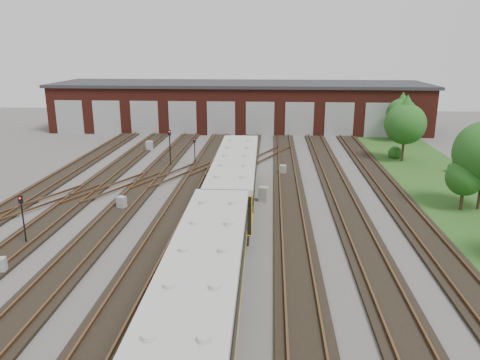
{
  "coord_description": "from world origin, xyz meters",
  "views": [
    {
      "loc": [
        4.53,
        -25.57,
        11.23
      ],
      "look_at": [
        2.33,
        6.43,
        2.0
      ],
      "focal_mm": 35.0,
      "sensor_mm": 36.0,
      "label": 1
    }
  ],
  "objects": [
    {
      "name": "ground",
      "position": [
        0.0,
        0.0,
        0.0
      ],
      "size": [
        120.0,
        120.0,
        0.0
      ],
      "primitive_type": "plane",
      "color": "#413F3C",
      "rests_on": "ground"
    },
    {
      "name": "track_network",
      "position": [
        -0.17,
        0.59,
        0.11
      ],
      "size": [
        30.4,
        70.0,
        0.33
      ],
      "color": "black",
      "rests_on": "ground"
    },
    {
      "name": "maintenance_shed",
      "position": [
        -0.01,
        39.97,
        3.2
      ],
      "size": [
        51.0,
        12.5,
        6.35
      ],
      "color": "#501B14",
      "rests_on": "ground"
    },
    {
      "name": "grass_verge",
      "position": [
        19.0,
        10.0,
        0.03
      ],
      "size": [
        8.0,
        55.0,
        0.05
      ],
      "primitive_type": "cube",
      "color": "#274918",
      "rests_on": "ground"
    },
    {
      "name": "metro_train",
      "position": [
        2.0,
        -9.26,
        2.03
      ],
      "size": [
        3.14,
        48.12,
        3.32
      ],
      "rotation": [
        0.0,
        0.0,
        0.02
      ],
      "color": "black",
      "rests_on": "ground"
    },
    {
      "name": "signal_mast_0",
      "position": [
        -9.72,
        -1.16,
        1.92
      ],
      "size": [
        0.25,
        0.23,
        3.02
      ],
      "rotation": [
        0.0,
        0.0,
        0.19
      ],
      "color": "black",
      "rests_on": "ground"
    },
    {
      "name": "signal_mast_1",
      "position": [
        -5.15,
        17.65,
        2.28
      ],
      "size": [
        0.3,
        0.28,
        3.58
      ],
      "rotation": [
        0.0,
        0.0,
        0.19
      ],
      "color": "black",
      "rests_on": "ground"
    },
    {
      "name": "signal_mast_2",
      "position": [
        -2.84,
        18.04,
        1.79
      ],
      "size": [
        0.24,
        0.22,
        2.78
      ],
      "rotation": [
        0.0,
        0.0,
        0.02
      ],
      "color": "black",
      "rests_on": "ground"
    },
    {
      "name": "signal_mast_3",
      "position": [
        2.35,
        11.38,
        2.03
      ],
      "size": [
        0.3,
        0.28,
        3.17
      ],
      "rotation": [
        0.0,
        0.0,
        0.35
      ],
      "color": "black",
      "rests_on": "ground"
    },
    {
      "name": "relay_cabinet_0",
      "position": [
        -9.13,
        -4.8,
        0.44
      ],
      "size": [
        0.61,
        0.54,
        0.88
      ],
      "primitive_type": "cube",
      "rotation": [
        0.0,
        0.0,
        0.21
      ],
      "color": "#939598",
      "rests_on": "ground"
    },
    {
      "name": "relay_cabinet_1",
      "position": [
        -8.94,
        24.31,
        0.56
      ],
      "size": [
        0.7,
        0.59,
        1.12
      ],
      "primitive_type": "cube",
      "rotation": [
        0.0,
        0.0,
        -0.05
      ],
      "color": "#939598",
      "rests_on": "ground"
    },
    {
      "name": "relay_cabinet_2",
      "position": [
        -6.01,
        5.19,
        0.48
      ],
      "size": [
        0.72,
        0.67,
        0.97
      ],
      "primitive_type": "cube",
      "rotation": [
        0.0,
        0.0,
        -0.39
      ],
      "color": "#939598",
      "rests_on": "ground"
    },
    {
      "name": "relay_cabinet_3",
      "position": [
        5.6,
        15.3,
        0.45
      ],
      "size": [
        0.62,
        0.55,
        0.9
      ],
      "primitive_type": "cube",
      "rotation": [
        0.0,
        0.0,
        -0.21
      ],
      "color": "#939598",
      "rests_on": "ground"
    },
    {
      "name": "relay_cabinet_4",
      "position": [
        4.01,
        7.71,
        0.56
      ],
      "size": [
        0.82,
        0.75,
        1.12
      ],
      "primitive_type": "cube",
      "rotation": [
        0.0,
        0.0,
        -0.34
      ],
      "color": "#939598",
      "rests_on": "ground"
    },
    {
      "name": "tree_0",
      "position": [
        17.67,
        21.24,
        4.29
      ],
      "size": [
        4.03,
        4.03,
        6.68
      ],
      "color": "#372818",
      "rests_on": "ground"
    },
    {
      "name": "tree_1",
      "position": [
        20.05,
        31.72,
        3.83
      ],
      "size": [
        3.6,
        3.6,
        5.97
      ],
      "color": "#372818",
      "rests_on": "ground"
    },
    {
      "name": "tree_3",
      "position": [
        17.99,
        6.69,
        2.72
      ],
      "size": [
        2.55,
        2.55,
        4.23
      ],
      "color": "#372818",
      "rests_on": "ground"
    },
    {
      "name": "bush_1",
      "position": [
        17.35,
        22.78,
        0.71
      ],
      "size": [
        1.42,
        1.42,
        1.42
      ],
      "primitive_type": "sphere",
      "color": "#194C15",
      "rests_on": "ground"
    },
    {
      "name": "bush_2",
      "position": [
        21.3,
        17.12,
        0.6
      ],
      "size": [
        1.2,
        1.2,
        1.2
      ],
      "primitive_type": "sphere",
      "color": "#194C15",
      "rests_on": "ground"
    }
  ]
}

